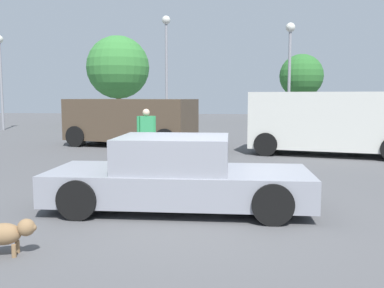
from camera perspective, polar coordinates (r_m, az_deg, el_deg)
The scene contains 11 objects.
ground_plane at distance 7.22m, azimuth -0.29°, elevation -9.11°, with size 80.00×80.00×0.00m, color #515154.
sedan_foreground at distance 7.33m, azimuth -1.93°, elevation -4.27°, with size 4.45×1.90×1.25m.
dog at distance 5.73m, azimuth -23.41°, elevation -10.89°, with size 0.69×0.35×0.45m.
van_white at distance 14.72m, azimuth 17.84°, elevation 2.95°, with size 5.30×3.08×2.07m.
suv_dark at distance 16.70m, azimuth -8.27°, elevation 3.17°, with size 5.25×3.07×1.83m.
pedestrian at distance 12.73m, azimuth -6.13°, elevation 1.83°, with size 0.54×0.37×1.56m.
light_post_near at distance 26.95m, azimuth -24.28°, elevation 9.68°, with size 0.44×0.44×5.37m.
light_post_mid at distance 21.14m, azimuth 12.95°, elevation 11.16°, with size 0.44×0.44×5.39m.
light_post_far at distance 23.03m, azimuth -3.46°, elevation 12.01°, with size 0.44×0.44×6.13m.
tree_back_left at distance 32.28m, azimuth 14.43°, elevation 8.77°, with size 3.16×3.16×4.98m.
tree_back_center at distance 29.42m, azimuth -9.89°, elevation 10.06°, with size 4.19×4.19×5.96m.
Camera 1 is at (0.79, -6.91, 1.93)m, focal length 39.83 mm.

